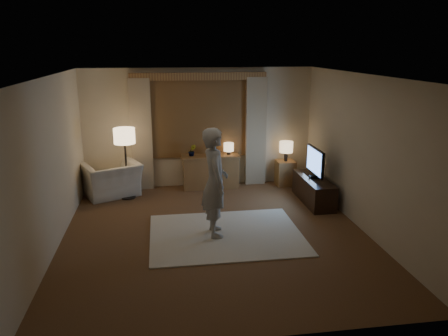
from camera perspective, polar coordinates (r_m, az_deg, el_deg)
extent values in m
cube|color=brown|center=(7.38, -1.12, -8.70)|extent=(5.00, 5.50, 0.02)
cube|color=silver|center=(6.74, -1.24, 12.04)|extent=(5.00, 5.50, 0.02)
cube|color=beige|center=(9.63, -3.27, 5.24)|extent=(5.00, 0.02, 2.60)
cube|color=beige|center=(4.36, 3.49, -7.77)|extent=(5.00, 0.02, 2.60)
cube|color=beige|center=(7.09, -21.72, 0.37)|extent=(0.02, 5.50, 2.60)
cube|color=beige|center=(7.67, 17.78, 1.82)|extent=(0.02, 5.50, 2.60)
cube|color=black|center=(9.56, -3.28, 6.68)|extent=(2.00, 0.01, 1.70)
cube|color=brown|center=(9.55, -3.28, 6.67)|extent=(2.08, 0.04, 1.78)
cube|color=tan|center=(9.51, -10.74, 4.24)|extent=(0.45, 0.12, 2.40)
cube|color=tan|center=(9.73, 4.17, 4.73)|extent=(0.45, 0.12, 2.40)
cube|color=brown|center=(9.40, -3.33, 11.87)|extent=(2.90, 0.14, 0.16)
cube|color=beige|center=(7.35, 0.25, -8.65)|extent=(2.50, 2.00, 0.02)
cube|color=brown|center=(9.62, -1.75, -0.58)|extent=(1.20, 0.40, 0.70)
cube|color=brown|center=(9.50, -1.77, 2.03)|extent=(0.16, 0.02, 0.20)
imported|color=#999999|center=(9.45, -4.18, 2.24)|extent=(0.17, 0.13, 0.30)
cylinder|color=black|center=(9.56, 0.61, 1.88)|extent=(0.08, 0.08, 0.12)
cylinder|color=#FFD399|center=(9.53, 0.61, 2.76)|extent=(0.22, 0.22, 0.18)
cylinder|color=black|center=(9.28, -12.41, -3.73)|extent=(0.31, 0.31, 0.03)
cylinder|color=black|center=(9.11, -12.62, -0.36)|extent=(0.04, 0.04, 1.16)
cylinder|color=#FFD399|center=(8.94, -12.89, 4.12)|extent=(0.43, 0.43, 0.31)
imported|color=beige|center=(9.40, -14.48, -1.45)|extent=(1.38, 1.31, 0.71)
cube|color=brown|center=(9.92, 8.00, -0.64)|extent=(0.40, 0.40, 0.56)
cylinder|color=black|center=(9.82, 8.08, 1.49)|extent=(0.08, 0.08, 0.20)
cylinder|color=#FFD399|center=(9.77, 8.13, 2.74)|extent=(0.30, 0.30, 0.24)
cube|color=black|center=(8.93, 11.62, -2.85)|extent=(0.45, 1.40, 0.50)
cube|color=black|center=(8.85, 11.72, -1.14)|extent=(0.21, 0.09, 0.06)
cube|color=black|center=(8.77, 11.84, 0.90)|extent=(0.05, 0.85, 0.52)
cube|color=#5D93FF|center=(8.76, 11.66, 0.90)|extent=(0.00, 0.79, 0.47)
imported|color=#A8A49B|center=(7.04, -1.20, -1.88)|extent=(0.45, 0.67, 1.79)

